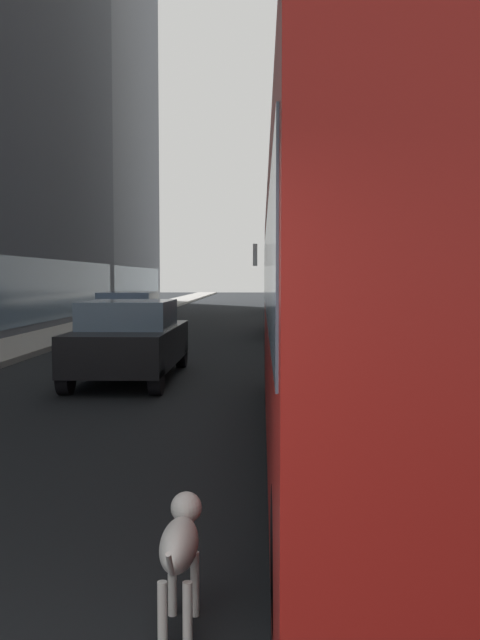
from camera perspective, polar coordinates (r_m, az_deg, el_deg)
ground_plane at (r=36.47m, az=-0.50°, el=0.25°), size 120.00×120.00×0.00m
sidewalk_left at (r=37.13m, az=-9.32°, el=0.38°), size 2.40×110.00×0.15m
sidewalk_right at (r=36.68m, az=8.43°, el=0.35°), size 2.40×110.00×0.15m
building_left_far at (r=53.82m, az=-13.79°, el=22.97°), size 9.41×19.30×40.21m
building_right_far at (r=46.91m, az=15.33°, el=17.54°), size 9.68×18.60×27.10m
transit_bus at (r=7.79m, az=11.63°, el=1.20°), size 2.78×11.53×3.05m
car_grey_wagon at (r=42.33m, az=3.62°, el=1.81°), size 1.84×4.57×1.62m
car_black_suv at (r=14.25m, az=-9.00°, el=-1.59°), size 1.84×4.68×1.62m
car_blue_hatchback at (r=22.65m, az=-9.06°, el=0.29°), size 1.79×4.77×1.62m
box_truck at (r=25.87m, az=4.77°, el=2.59°), size 2.30×7.50×3.05m
dalmatian_dog at (r=4.32m, az=-4.92°, el=-17.83°), size 0.22×0.96×0.72m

